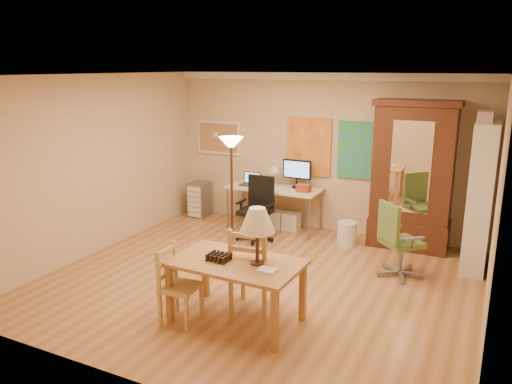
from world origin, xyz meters
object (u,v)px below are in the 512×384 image
at_px(dining_table, 244,251).
at_px(bookshelf, 480,198).
at_px(office_chair_black, 256,223).
at_px(office_chair_green, 398,257).
at_px(armoire, 412,185).
at_px(computer_desk, 276,203).

relative_size(dining_table, bookshelf, 0.70).
relative_size(office_chair_black, office_chair_green, 1.00).
relative_size(armoire, bookshelf, 1.11).
bearing_deg(office_chair_black, computer_desk, 85.04).
xyz_separation_m(dining_table, bookshelf, (2.22, 2.80, 0.18)).
relative_size(office_chair_black, armoire, 0.45).
height_order(computer_desk, armoire, armoire).
distance_m(office_chair_black, bookshelf, 3.41).
xyz_separation_m(computer_desk, bookshelf, (3.26, -0.43, 0.58)).
bearing_deg(computer_desk, armoire, 2.06).
relative_size(dining_table, computer_desk, 0.89).
xyz_separation_m(dining_table, armoire, (1.23, 3.32, 0.15)).
relative_size(dining_table, office_chair_green, 1.39).
bearing_deg(computer_desk, office_chair_black, -94.96).
distance_m(dining_table, armoire, 3.54).
bearing_deg(office_chair_green, bookshelf, 39.18).
bearing_deg(computer_desk, office_chair_green, -26.79).
bearing_deg(armoire, dining_table, -110.34).
xyz_separation_m(computer_desk, office_chair_green, (2.34, -1.18, -0.17)).
xyz_separation_m(office_chair_green, bookshelf, (0.92, 0.75, 0.76)).
bearing_deg(computer_desk, dining_table, -72.29).
distance_m(office_chair_green, bookshelf, 1.40).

